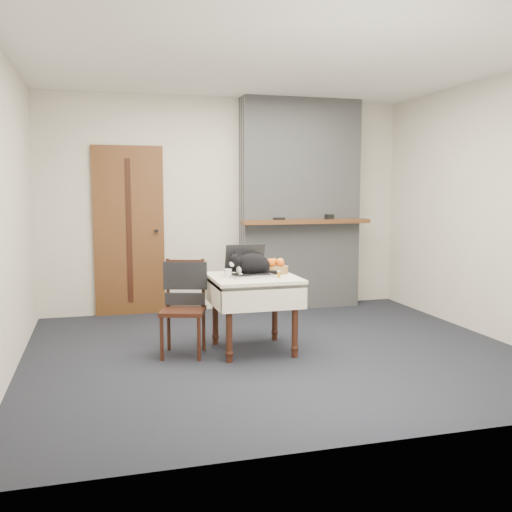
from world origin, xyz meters
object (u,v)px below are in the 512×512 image
(pill_bottle, at_px, (279,274))
(chair, at_px, (184,294))
(cream_jar, at_px, (228,273))
(cat, at_px, (252,265))
(door, at_px, (129,231))
(side_table, at_px, (254,288))
(laptop, at_px, (249,268))
(fruit_basket, at_px, (275,267))

(pill_bottle, relative_size, chair, 0.08)
(cream_jar, relative_size, chair, 0.09)
(cat, relative_size, cream_jar, 6.69)
(door, xyz_separation_m, side_table, (1.01, -1.90, -0.41))
(cat, distance_m, cream_jar, 0.25)
(pill_bottle, distance_m, chair, 0.88)
(door, height_order, laptop, door)
(laptop, xyz_separation_m, pill_bottle, (0.23, -0.18, -0.04))
(door, xyz_separation_m, cat, (1.01, -1.85, -0.20))
(fruit_basket, distance_m, chair, 0.90)
(laptop, xyz_separation_m, fruit_basket, (0.29, 0.09, -0.02))
(cat, bearing_deg, fruit_basket, 4.54)
(door, xyz_separation_m, cream_jar, (0.77, -1.89, -0.26))
(door, xyz_separation_m, laptop, (0.97, -1.86, -0.23))
(pill_bottle, xyz_separation_m, fruit_basket, (0.05, 0.28, 0.02))
(laptop, bearing_deg, door, 111.25)
(laptop, relative_size, chair, 0.49)
(side_table, height_order, chair, chair)
(laptop, bearing_deg, pill_bottle, -44.31)
(cream_jar, xyz_separation_m, chair, (-0.39, 0.09, -0.19))
(cream_jar, distance_m, chair, 0.44)
(door, bearing_deg, laptop, -62.42)
(door, relative_size, cat, 4.02)
(side_table, xyz_separation_m, cream_jar, (-0.24, 0.01, 0.15))
(cat, relative_size, pill_bottle, 7.50)
(pill_bottle, bearing_deg, cat, 135.18)
(side_table, height_order, cream_jar, cream_jar)
(laptop, height_order, cat, laptop)
(door, height_order, cat, door)
(pill_bottle, height_order, chair, chair)
(laptop, distance_m, pill_bottle, 0.30)
(cream_jar, xyz_separation_m, fruit_basket, (0.49, 0.12, 0.02))
(cream_jar, bearing_deg, chair, 167.61)
(laptop, distance_m, chair, 0.63)
(side_table, bearing_deg, door, 117.98)
(cream_jar, relative_size, fruit_basket, 0.31)
(laptop, height_order, fruit_basket, laptop)
(pill_bottle, bearing_deg, side_table, 143.79)
(cream_jar, bearing_deg, side_table, -2.89)
(door, distance_m, cat, 2.12)
(fruit_basket, bearing_deg, door, 125.48)
(cat, relative_size, fruit_basket, 2.04)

